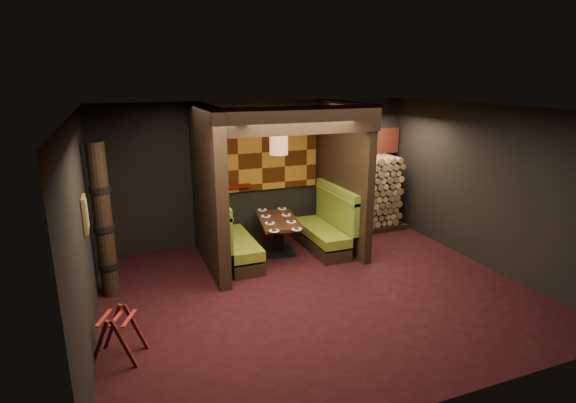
# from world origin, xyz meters

# --- Properties ---
(floor) EXTENTS (6.50, 5.50, 0.02)m
(floor) POSITION_xyz_m (0.00, 0.00, -0.01)
(floor) COLOR black
(floor) RESTS_ON ground
(ceiling) EXTENTS (6.50, 5.50, 0.02)m
(ceiling) POSITION_xyz_m (0.00, 0.00, 2.86)
(ceiling) COLOR black
(ceiling) RESTS_ON ground
(wall_back) EXTENTS (6.50, 0.02, 2.85)m
(wall_back) POSITION_xyz_m (0.00, 2.76, 1.43)
(wall_back) COLOR black
(wall_back) RESTS_ON ground
(wall_front) EXTENTS (6.50, 0.02, 2.85)m
(wall_front) POSITION_xyz_m (0.00, -2.76, 1.43)
(wall_front) COLOR black
(wall_front) RESTS_ON ground
(wall_left) EXTENTS (0.02, 5.50, 2.85)m
(wall_left) POSITION_xyz_m (-3.26, 0.00, 1.43)
(wall_left) COLOR black
(wall_left) RESTS_ON ground
(wall_right) EXTENTS (0.02, 5.50, 2.85)m
(wall_right) POSITION_xyz_m (3.26, 0.00, 1.43)
(wall_right) COLOR black
(wall_right) RESTS_ON ground
(partition_left) EXTENTS (0.20, 2.20, 2.85)m
(partition_left) POSITION_xyz_m (-1.35, 1.65, 1.43)
(partition_left) COLOR black
(partition_left) RESTS_ON floor
(partition_right) EXTENTS (0.15, 2.10, 2.85)m
(partition_right) POSITION_xyz_m (1.30, 1.70, 1.43)
(partition_right) COLOR black
(partition_right) RESTS_ON floor
(header_beam) EXTENTS (2.85, 0.18, 0.44)m
(header_beam) POSITION_xyz_m (-0.02, 0.70, 2.63)
(header_beam) COLOR black
(header_beam) RESTS_ON partition_left
(tapa_back_panel) EXTENTS (2.40, 0.06, 1.55)m
(tapa_back_panel) POSITION_xyz_m (-0.02, 2.71, 1.82)
(tapa_back_panel) COLOR #995F1C
(tapa_back_panel) RESTS_ON wall_back
(tapa_side_panel) EXTENTS (0.04, 1.85, 1.45)m
(tapa_side_panel) POSITION_xyz_m (-1.23, 1.82, 1.85)
(tapa_side_panel) COLOR #995F1C
(tapa_side_panel) RESTS_ON partition_left
(lacquer_shelf) EXTENTS (0.60, 0.12, 0.07)m
(lacquer_shelf) POSITION_xyz_m (-0.60, 2.65, 1.18)
(lacquer_shelf) COLOR #530C08
(lacquer_shelf) RESTS_ON wall_back
(booth_bench_left) EXTENTS (0.68, 1.60, 1.14)m
(booth_bench_left) POSITION_xyz_m (-0.96, 1.65, 0.40)
(booth_bench_left) COLOR black
(booth_bench_left) RESTS_ON floor
(booth_bench_right) EXTENTS (0.68, 1.60, 1.14)m
(booth_bench_right) POSITION_xyz_m (0.93, 1.65, 0.40)
(booth_bench_right) COLOR black
(booth_bench_right) RESTS_ON floor
(dining_table) EXTENTS (0.90, 1.39, 0.68)m
(dining_table) POSITION_xyz_m (-0.01, 1.77, 0.45)
(dining_table) COLOR black
(dining_table) RESTS_ON floor
(place_settings) EXTENTS (0.80, 1.56, 0.03)m
(place_settings) POSITION_xyz_m (-0.01, 1.77, 0.69)
(place_settings) COLOR white
(place_settings) RESTS_ON dining_table
(pendant_lamp) EXTENTS (0.33, 0.33, 0.92)m
(pendant_lamp) POSITION_xyz_m (-0.01, 1.72, 2.16)
(pendant_lamp) COLOR #925F3C
(pendant_lamp) RESTS_ON ceiling
(framed_picture) EXTENTS (0.05, 0.36, 0.46)m
(framed_picture) POSITION_xyz_m (-3.22, 0.10, 1.62)
(framed_picture) COLOR olive
(framed_picture) RESTS_ON wall_left
(luggage_rack) EXTENTS (0.71, 0.62, 0.65)m
(luggage_rack) POSITION_xyz_m (-2.97, -0.69, 0.32)
(luggage_rack) COLOR #46120F
(luggage_rack) RESTS_ON floor
(totem_column) EXTENTS (0.31, 0.31, 2.40)m
(totem_column) POSITION_xyz_m (-3.05, 1.10, 1.19)
(totem_column) COLOR black
(totem_column) RESTS_ON floor
(firewood_stack) EXTENTS (1.73, 0.70, 1.64)m
(firewood_stack) POSITION_xyz_m (2.29, 2.35, 0.82)
(firewood_stack) COLOR black
(firewood_stack) RESTS_ON floor
(mosaic_header) EXTENTS (1.83, 0.10, 0.56)m
(mosaic_header) POSITION_xyz_m (2.29, 2.68, 1.92)
(mosaic_header) COLOR maroon
(mosaic_header) RESTS_ON wall_back
(bay_front_post) EXTENTS (0.08, 0.08, 2.85)m
(bay_front_post) POSITION_xyz_m (1.39, 1.96, 1.43)
(bay_front_post) COLOR black
(bay_front_post) RESTS_ON floor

